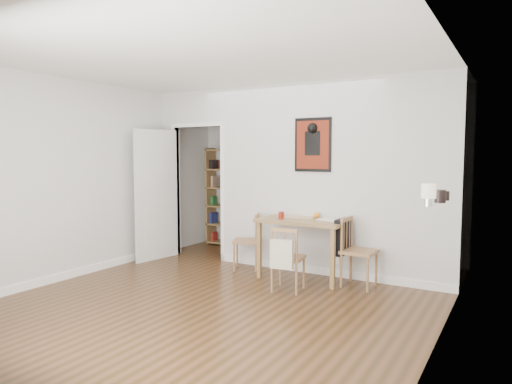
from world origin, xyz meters
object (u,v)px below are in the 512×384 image
Objects in this scene: ceramic_jar_a at (440,196)px; red_glass at (281,215)px; fireplace at (437,260)px; mantel_lamp at (429,192)px; chair_front at (288,258)px; bookshelf at (226,197)px; orange_fruit at (316,215)px; chair_left at (246,241)px; ceramic_jar_b at (445,196)px; chair_right at (358,251)px; notebook at (330,220)px; dining_table at (304,226)px.

red_glass is at bearing 162.86° from ceramic_jar_a.
fireplace is 6.14× the size of mantel_lamp.
chair_front is 0.62× the size of fireplace.
bookshelf is 4.59m from mantel_lamp.
orange_fruit is at bearing 87.94° from chair_front.
chair_left is at bearing -46.96° from bookshelf.
ceramic_jar_b is (3.89, -1.82, 0.35)m from bookshelf.
mantel_lamp reaches higher than red_glass.
bookshelf reaches higher than chair_right.
red_glass is at bearing -14.25° from chair_left.
fireplace reaches higher than orange_fruit.
orange_fruit is at bearing 156.56° from notebook.
chair_left is at bearing 146.68° from chair_front.
fireplace is 1.69m from notebook.
red_glass is at bearing -148.21° from dining_table.
chair_right is at bearing -1.76° from chair_left.
ceramic_jar_a is 0.27m from ceramic_jar_b.
ceramic_jar_b is (1.04, -0.47, 0.76)m from chair_right.
ceramic_jar_b reaches higher than orange_fruit.
ceramic_jar_b reaches higher than fireplace.
ceramic_jar_b is (0.05, 0.65, -0.08)m from mantel_lamp.
ceramic_jar_b is at bearing 85.47° from mantel_lamp.
notebook is (-1.43, 0.89, 0.17)m from fireplace.
fireplace is 1.95m from orange_fruit.
chair_right is 0.68× the size of fireplace.
chair_front is at bearing -33.32° from chair_left.
orange_fruit is 0.26m from notebook.
ceramic_jar_a reaches higher than ceramic_jar_b.
fireplace is 13.16× the size of red_glass.
bookshelf is 23.12× the size of orange_fruit.
chair_front is at bearing -41.57° from bookshelf.
chair_left is 0.79m from red_glass.
chair_left is at bearing 162.29° from fireplace.
chair_right is 9.01× the size of red_glass.
chair_front is 3.82× the size of mantel_lamp.
dining_table is 1.92m from ceramic_jar_b.
chair_right is at bearing 131.47° from mantel_lamp.
chair_front is 1.89m from ceramic_jar_a.
mantel_lamp is at bearing -48.53° from chair_right.
notebook is 2.35× the size of ceramic_jar_a.
bookshelf is at bearing 152.48° from orange_fruit.
orange_fruit reaches higher than chair_left.
dining_table is 1.48× the size of chair_front.
red_glass reaches higher than chair_front.
red_glass is at bearing -38.30° from bookshelf.
ceramic_jar_a is at bearing -24.01° from dining_table.
chair_right is 0.53m from notebook.
bookshelf is (-2.85, 1.35, 0.41)m from chair_right.
fireplace is (3.88, -2.15, -0.24)m from bookshelf.
bookshelf reaches higher than red_glass.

